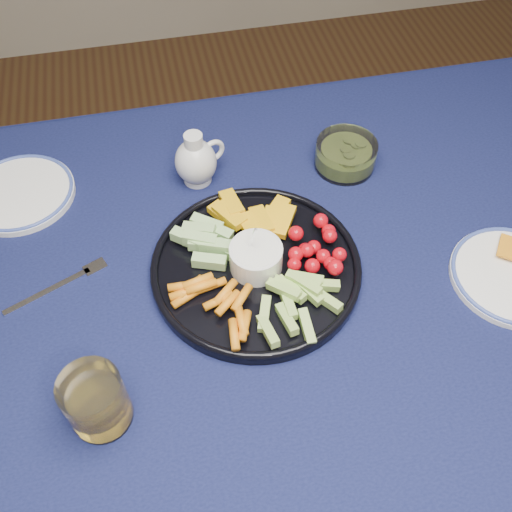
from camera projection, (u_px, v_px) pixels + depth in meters
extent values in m
plane|color=#52381C|center=(304.00, 468.00, 1.43)|extent=(4.00, 4.00, 0.00)
cube|color=#52311B|center=(335.00, 318.00, 0.86)|extent=(1.60, 1.00, 0.04)
cube|color=#0D1235|center=(337.00, 310.00, 0.84)|extent=(1.66, 1.06, 0.01)
cube|color=#0D1235|center=(259.00, 149.00, 1.27)|extent=(1.66, 0.01, 0.30)
cylinder|color=black|center=(256.00, 269.00, 0.88)|extent=(0.32, 0.32, 0.01)
torus|color=black|center=(256.00, 265.00, 0.87)|extent=(0.32, 0.32, 0.01)
cylinder|color=white|center=(256.00, 258.00, 0.85)|extent=(0.08, 0.08, 0.04)
cylinder|color=white|center=(256.00, 250.00, 0.84)|extent=(0.07, 0.07, 0.01)
cylinder|color=silver|center=(198.00, 178.00, 1.00)|extent=(0.05, 0.05, 0.01)
ellipsoid|color=silver|center=(196.00, 162.00, 0.97)|extent=(0.07, 0.07, 0.08)
cylinder|color=silver|center=(194.00, 143.00, 0.94)|extent=(0.03, 0.03, 0.03)
torus|color=silver|center=(213.00, 151.00, 0.97)|extent=(0.05, 0.02, 0.04)
torus|color=#3B4FA5|center=(194.00, 149.00, 0.95)|extent=(0.04, 0.04, 0.00)
cylinder|color=white|center=(346.00, 155.00, 1.01)|extent=(0.11, 0.11, 0.05)
cylinder|color=#51611B|center=(345.00, 158.00, 1.01)|extent=(0.09, 0.09, 0.03)
cylinder|color=white|center=(512.00, 276.00, 0.87)|extent=(0.19, 0.19, 0.01)
cylinder|color=white|center=(96.00, 401.00, 0.70)|extent=(0.08, 0.08, 0.09)
cylinder|color=gold|center=(100.00, 408.00, 0.72)|extent=(0.07, 0.07, 0.05)
cube|color=white|center=(48.00, 292.00, 0.86)|extent=(0.13, 0.06, 0.00)
cube|color=white|center=(95.00, 267.00, 0.88)|extent=(0.04, 0.03, 0.00)
cube|color=white|center=(505.00, 302.00, 0.84)|extent=(0.08, 0.13, 0.00)
cylinder|color=white|center=(20.00, 194.00, 0.97)|extent=(0.18, 0.18, 0.01)
torus|color=#3B4FA5|center=(19.00, 191.00, 0.97)|extent=(0.18, 0.18, 0.01)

